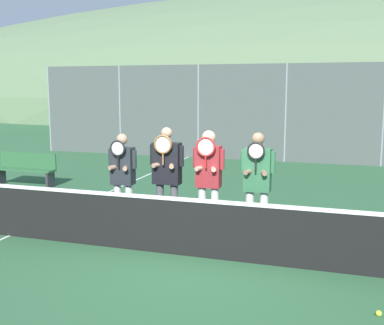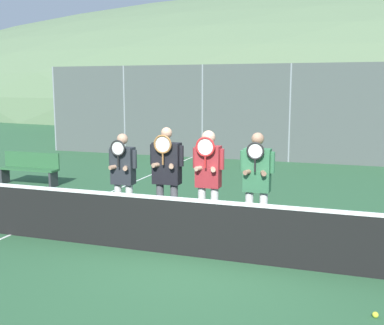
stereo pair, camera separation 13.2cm
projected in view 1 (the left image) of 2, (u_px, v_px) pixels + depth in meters
name	position (u px, v px, depth m)	size (l,w,h in m)	color
ground_plane	(201.00, 257.00, 7.22)	(120.00, 120.00, 0.00)	#2D5B38
hill_distant	(331.00, 107.00, 58.95)	(129.29, 71.83, 25.14)	#5B7551
clubhouse_building	(278.00, 102.00, 23.60)	(18.71, 5.50, 3.49)	beige
fence_back	(286.00, 113.00, 16.11)	(18.48, 0.06, 3.29)	gray
tennis_net	(202.00, 227.00, 7.14)	(9.28, 0.09, 1.00)	gray
court_line_left_sideline	(96.00, 198.00, 11.08)	(0.05, 16.00, 0.01)	white
player_leftmost	(123.00, 174.00, 8.47)	(0.54, 0.34, 1.73)	white
player_center_left	(167.00, 172.00, 8.17)	(0.61, 0.34, 1.86)	#56565B
player_center_right	(208.00, 175.00, 8.00)	(0.54, 0.34, 1.82)	white
player_rightmost	(257.00, 180.00, 7.68)	(0.56, 0.34, 1.82)	white
car_far_left	(193.00, 127.00, 19.93)	(4.64, 2.09, 1.68)	slate
car_left_of_center	(315.00, 131.00, 18.30)	(4.01, 1.99, 1.68)	#B2B7BC
bench_courtside	(26.00, 168.00, 12.40)	(1.66, 0.36, 0.85)	#2D6038
tennis_ball_on_court	(379.00, 313.00, 5.36)	(0.07, 0.07, 0.07)	#CCDB33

